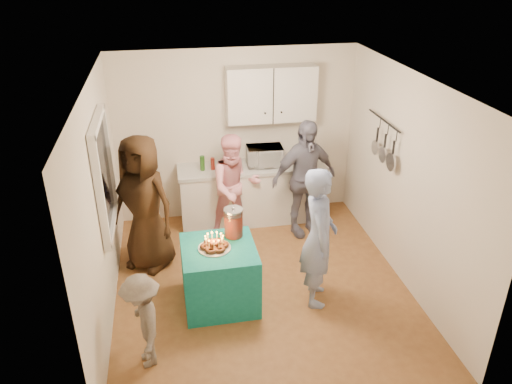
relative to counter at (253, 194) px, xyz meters
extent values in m
plane|color=brown|center=(-0.20, -1.70, -0.43)|extent=(4.00, 4.00, 0.00)
plane|color=white|center=(-0.20, -1.70, 2.17)|extent=(4.00, 4.00, 0.00)
plane|color=silver|center=(-0.20, 0.30, 0.87)|extent=(3.60, 3.60, 0.00)
plane|color=silver|center=(-2.00, -1.70, 0.87)|extent=(4.00, 4.00, 0.00)
plane|color=silver|center=(1.60, -1.70, 0.87)|extent=(4.00, 4.00, 0.00)
cube|color=black|center=(-1.97, -1.40, 1.12)|extent=(0.04, 1.00, 1.20)
cube|color=white|center=(0.00, 0.00, 0.00)|extent=(2.20, 0.58, 0.86)
cube|color=beige|center=(0.00, 0.00, 0.46)|extent=(2.24, 0.62, 0.05)
cube|color=white|center=(0.30, 0.15, 1.52)|extent=(1.30, 0.30, 0.80)
cube|color=black|center=(1.52, -1.00, 1.17)|extent=(0.12, 1.00, 0.60)
imported|color=white|center=(0.18, 0.00, 0.63)|extent=(0.54, 0.38, 0.29)
cube|color=#127D73|center=(-0.74, -1.92, -0.05)|extent=(0.86, 0.86, 0.76)
cylinder|color=red|center=(-0.53, -1.68, 0.50)|extent=(0.22, 0.22, 0.34)
imported|color=#8D9FCD|center=(0.40, -2.07, 0.43)|extent=(0.53, 0.70, 1.72)
imported|color=#4E3016|center=(-1.58, -0.95, 0.48)|extent=(1.07, 0.99, 1.83)
imported|color=pink|center=(-0.33, -0.40, 0.35)|extent=(0.83, 0.69, 1.56)
imported|color=black|center=(0.66, -0.50, 0.44)|extent=(1.10, 0.68, 1.74)
imported|color=#5F554C|center=(-1.60, -2.75, 0.10)|extent=(0.51, 0.74, 1.06)
camera|label=1|loc=(-1.20, -6.75, 3.45)|focal=35.00mm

